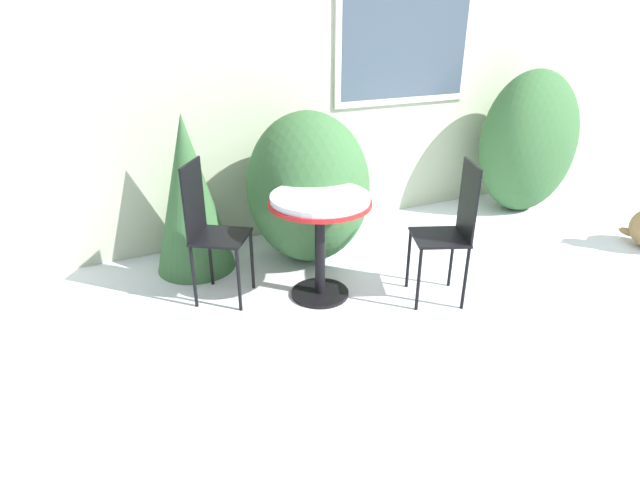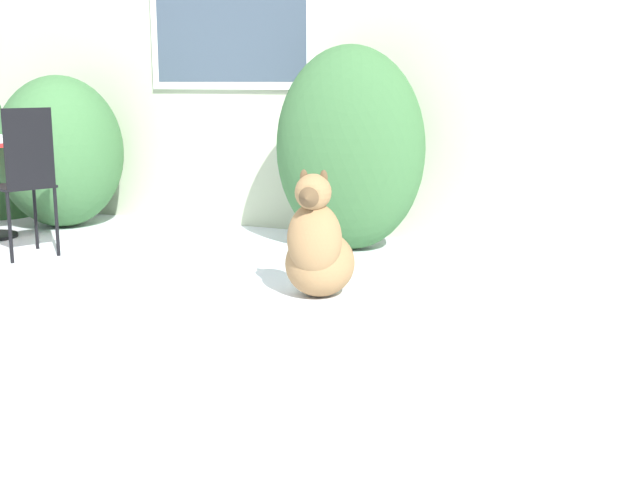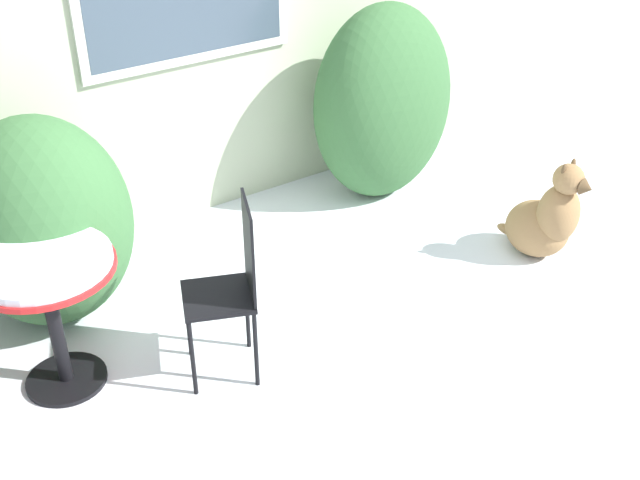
# 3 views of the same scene
# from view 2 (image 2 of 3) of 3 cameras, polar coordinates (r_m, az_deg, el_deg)

# --- Properties ---
(ground_plane) EXTENTS (16.00, 16.00, 0.00)m
(ground_plane) POSITION_cam_2_polar(r_m,az_deg,el_deg) (5.09, -18.62, -2.89)
(ground_plane) COLOR silver
(house_wall) EXTENTS (8.00, 0.10, 2.89)m
(house_wall) POSITION_cam_2_polar(r_m,az_deg,el_deg) (6.73, -6.50, 13.52)
(house_wall) COLOR #B2BC9E
(house_wall) RESTS_ON ground_plane
(shrub_left) EXTENTS (0.99, 1.05, 1.24)m
(shrub_left) POSITION_cam_2_polar(r_m,az_deg,el_deg) (6.96, -17.97, 5.99)
(shrub_left) COLOR #386638
(shrub_left) RESTS_ON ground_plane
(shrub_middle) EXTENTS (1.09, 0.78, 1.44)m
(shrub_middle) POSITION_cam_2_polar(r_m,az_deg,el_deg) (5.70, 2.12, 6.51)
(shrub_middle) COLOR #386638
(shrub_middle) RESTS_ON ground_plane
(patio_chair_far_side) EXTENTS (0.48, 0.48, 1.02)m
(patio_chair_far_side) POSITION_cam_2_polar(r_m,az_deg,el_deg) (5.77, -20.27, 4.25)
(patio_chair_far_side) COLOR black
(patio_chair_far_side) RESTS_ON ground_plane
(dog) EXTENTS (0.46, 0.63, 0.73)m
(dog) POSITION_cam_2_polar(r_m,az_deg,el_deg) (4.43, -0.16, -0.74)
(dog) COLOR #937047
(dog) RESTS_ON ground_plane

